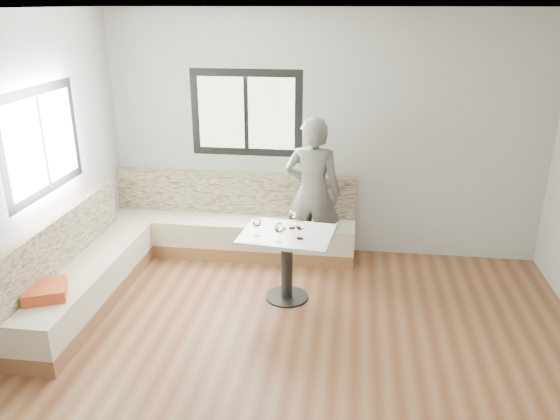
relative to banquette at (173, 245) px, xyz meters
name	(u,v)px	position (x,y,z in m)	size (l,w,h in m)	color
room	(293,210)	(1.51, -1.55, 1.08)	(5.01, 5.01, 2.81)	brown
banquette	(173,245)	(0.00, 0.00, 0.00)	(2.90, 2.80, 0.95)	#986943
table	(287,250)	(1.32, -0.38, 0.21)	(0.95, 0.78, 0.72)	black
person	(313,193)	(1.50, 0.45, 0.53)	(0.63, 0.41, 1.72)	#595852
olive_ramekin	(281,227)	(1.25, -0.29, 0.41)	(0.09, 0.09, 0.03)	white
wine_glass_a	(257,222)	(1.04, -0.48, 0.53)	(0.09, 0.09, 0.19)	white
wine_glass_b	(279,228)	(1.27, -0.60, 0.53)	(0.09, 0.09, 0.19)	white
wine_glass_c	(300,226)	(1.46, -0.51, 0.53)	(0.09, 0.09, 0.19)	white
wine_glass_d	(292,216)	(1.35, -0.26, 0.53)	(0.09, 0.09, 0.19)	white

